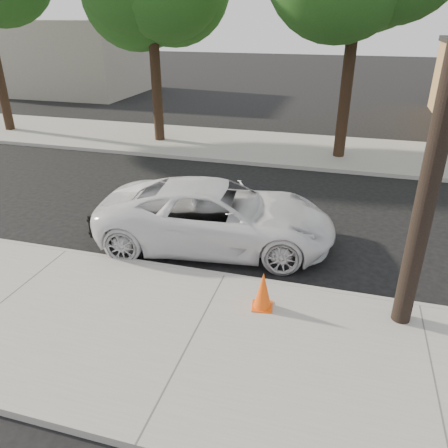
# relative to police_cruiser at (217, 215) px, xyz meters

# --- Properties ---
(ground) EXTENTS (120.00, 120.00, 0.00)m
(ground) POSITION_rel_police_cruiser_xyz_m (0.65, 0.53, -0.81)
(ground) COLOR black
(ground) RESTS_ON ground
(near_sidewalk) EXTENTS (90.00, 4.40, 0.15)m
(near_sidewalk) POSITION_rel_police_cruiser_xyz_m (0.65, -3.77, -0.73)
(near_sidewalk) COLOR gray
(near_sidewalk) RESTS_ON ground
(far_sidewalk) EXTENTS (90.00, 5.00, 0.15)m
(far_sidewalk) POSITION_rel_police_cruiser_xyz_m (0.65, 9.03, -0.73)
(far_sidewalk) COLOR gray
(far_sidewalk) RESTS_ON ground
(curb_near) EXTENTS (90.00, 0.12, 0.16)m
(curb_near) POSITION_rel_police_cruiser_xyz_m (0.65, -1.57, -0.73)
(curb_near) COLOR #9E9B93
(curb_near) RESTS_ON ground
(building_far) EXTENTS (14.00, 8.00, 5.00)m
(building_far) POSITION_rel_police_cruiser_xyz_m (-19.35, 20.53, 1.69)
(building_far) COLOR gray
(building_far) RESTS_ON ground
(police_cruiser) EXTENTS (6.12, 3.41, 1.62)m
(police_cruiser) POSITION_rel_police_cruiser_xyz_m (0.00, 0.00, 0.00)
(police_cruiser) COLOR white
(police_cruiser) RESTS_ON ground
(traffic_cone) EXTENTS (0.45, 0.45, 0.77)m
(traffic_cone) POSITION_rel_police_cruiser_xyz_m (1.68, -2.51, -0.28)
(traffic_cone) COLOR #FD530D
(traffic_cone) RESTS_ON near_sidewalk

